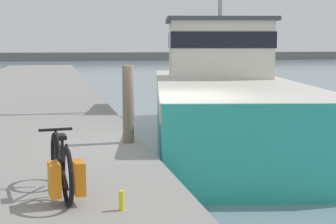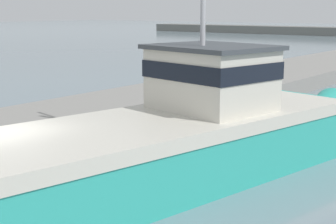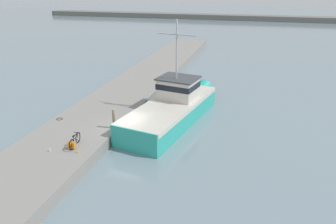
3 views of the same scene
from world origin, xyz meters
name	(u,v)px [view 1 (image 1 of 3)]	position (x,y,z in m)	size (l,w,h in m)	color
ground_plane	(175,182)	(0.00, 0.00, 0.00)	(320.00, 320.00, 0.00)	gray
far_shoreline	(228,56)	(30.00, 83.36, 0.71)	(180.00, 5.00, 1.43)	slate
fishing_boat_main	(221,96)	(2.41, 4.40, 1.23)	(5.76, 13.76, 8.17)	teal
bicycle_touring	(63,169)	(-2.22, -3.40, 1.19)	(0.55, 1.71, 0.78)	black
mooring_post	(128,104)	(-0.92, 0.01, 1.57)	(0.22, 0.22, 1.48)	#756651
water_bottle_by_bike	(122,200)	(-1.58, -4.05, 0.95)	(0.06, 0.06, 0.23)	yellow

